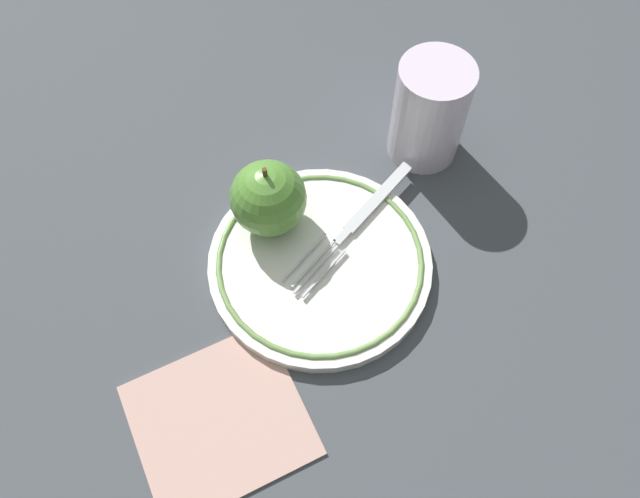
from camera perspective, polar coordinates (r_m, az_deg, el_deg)
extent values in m
plane|color=#454A50|center=(0.63, -0.84, -1.33)|extent=(2.00, 2.00, 0.00)
cylinder|color=white|center=(0.62, 0.00, -1.33)|extent=(0.22, 0.22, 0.01)
torus|color=#749C54|center=(0.62, 0.00, -1.03)|extent=(0.21, 0.21, 0.01)
sphere|color=#599538|center=(0.61, -4.75, 4.65)|extent=(0.08, 0.08, 0.08)
cylinder|color=brown|center=(0.57, -5.06, 6.95)|extent=(0.00, 0.00, 0.01)
cube|color=silver|center=(0.65, 5.40, 4.77)|extent=(0.07, 0.10, 0.00)
cube|color=silver|center=(0.63, 2.02, 1.13)|extent=(0.02, 0.02, 0.00)
cube|color=silver|center=(0.61, -1.35, -0.94)|extent=(0.04, 0.06, 0.00)
cube|color=silver|center=(0.61, -0.77, -1.36)|extent=(0.04, 0.06, 0.00)
cube|color=silver|center=(0.61, -0.19, -1.79)|extent=(0.04, 0.06, 0.00)
cube|color=silver|center=(0.61, 0.39, -2.21)|extent=(0.04, 0.06, 0.00)
cylinder|color=silver|center=(0.68, 9.97, 12.27)|extent=(0.08, 0.08, 0.12)
cube|color=#CCA093|center=(0.58, -9.21, -15.14)|extent=(0.15, 0.16, 0.01)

